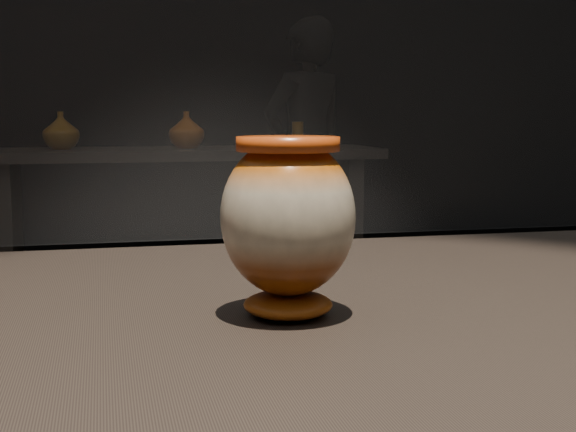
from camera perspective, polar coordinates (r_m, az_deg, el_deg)
name	(u,v)px	position (r m, az deg, el deg)	size (l,w,h in m)	color
main_vase	(288,219)	(0.73, 0.00, -0.23)	(0.16, 0.16, 0.17)	#702F0A
back_shelf	(183,200)	(4.14, -7.49, 1.14)	(2.00, 0.60, 0.90)	black
back_vase_left	(61,131)	(4.11, -15.85, 5.86)	(0.18, 0.18, 0.19)	#966015
back_vase_mid	(187,130)	(4.11, -7.23, 6.10)	(0.18, 0.18, 0.19)	#702F0A
back_vase_right	(298,135)	(4.19, 0.69, 5.81)	(0.06, 0.06, 0.13)	#966015
visitor	(306,154)	(4.92, 1.26, 4.41)	(0.60, 0.39, 1.65)	black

